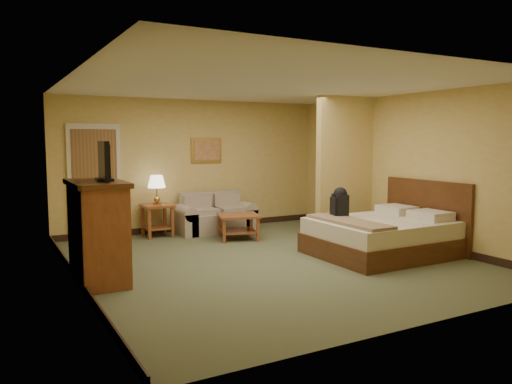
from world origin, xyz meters
TOP-DOWN VIEW (x-y plane):
  - floor at (0.00, 0.00)m, footprint 6.00×6.00m
  - ceiling at (0.00, 0.00)m, footprint 6.00×6.00m
  - back_wall at (0.00, 3.00)m, footprint 5.50×0.02m
  - left_wall at (-2.75, 0.00)m, footprint 0.02×6.00m
  - right_wall at (2.75, 0.00)m, footprint 0.02×6.00m
  - partition at (2.15, 0.93)m, footprint 1.20×0.15m
  - door at (-1.95, 2.96)m, footprint 0.94×0.16m
  - baseboard at (0.00, 2.99)m, footprint 5.50×0.02m
  - loveseat at (0.26, 2.57)m, footprint 1.55×0.72m
  - side_table at (-0.89, 2.65)m, footprint 0.55×0.55m
  - table_lamp at (-0.89, 2.65)m, footprint 0.33×0.33m
  - coffee_table at (0.32, 1.68)m, footprint 0.89×0.89m
  - wall_picture at (0.26, 2.97)m, footprint 0.65×0.04m
  - dresser at (-2.48, 0.08)m, footprint 0.64×1.21m
  - tv at (-2.38, 0.08)m, footprint 0.24×0.82m
  - bed at (1.82, -0.53)m, footprint 2.09×1.77m
  - backpack at (1.28, -0.05)m, footprint 0.26×0.32m

SIDE VIEW (x-z plane):
  - floor at x=0.00m, z-range 0.00..0.00m
  - baseboard at x=0.00m, z-range 0.00..0.12m
  - loveseat at x=0.26m, z-range -0.14..0.64m
  - bed at x=1.82m, z-range -0.26..0.89m
  - coffee_table at x=0.32m, z-range 0.10..0.56m
  - side_table at x=-0.89m, z-range 0.10..0.70m
  - dresser at x=-2.48m, z-range 0.01..1.30m
  - backpack at x=1.28m, z-range 0.58..1.07m
  - table_lamp at x=-0.89m, z-range 0.75..1.29m
  - door at x=-1.95m, z-range -0.02..2.08m
  - back_wall at x=0.00m, z-range 0.00..2.60m
  - left_wall at x=-2.75m, z-range 0.00..2.60m
  - right_wall at x=2.75m, z-range 0.00..2.60m
  - partition at x=2.15m, z-range 0.00..2.60m
  - tv at x=-2.38m, z-range 1.28..1.78m
  - wall_picture at x=0.26m, z-range 1.35..1.85m
  - ceiling at x=0.00m, z-range 2.60..2.60m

